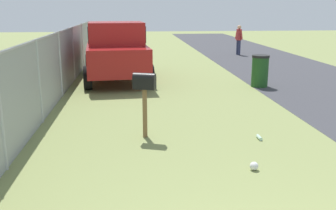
# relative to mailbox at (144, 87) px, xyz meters

# --- Properties ---
(mailbox) EXTENTS (0.33, 0.48, 1.33)m
(mailbox) POSITION_rel_mailbox_xyz_m (0.00, 0.00, 0.00)
(mailbox) COLOR brown
(mailbox) RESTS_ON ground
(pickup_truck) EXTENTS (4.99, 2.59, 2.09)m
(pickup_truck) POSITION_rel_mailbox_xyz_m (6.32, 0.79, 0.05)
(pickup_truck) COLOR maroon
(pickup_truck) RESTS_ON ground
(trash_bin) EXTENTS (0.57, 0.57, 1.05)m
(trash_bin) POSITION_rel_mailbox_xyz_m (4.77, -3.99, -0.52)
(trash_bin) COLOR #1E4C1E
(trash_bin) RESTS_ON ground
(pedestrian) EXTENTS (0.45, 0.33, 1.62)m
(pedestrian) POSITION_rel_mailbox_xyz_m (13.38, -5.66, -0.11)
(pedestrian) COLOR #2D3351
(pedestrian) RESTS_ON ground
(fence_section) EXTENTS (16.05, 0.07, 1.91)m
(fence_section) POSITION_rel_mailbox_xyz_m (3.89, 2.33, -0.02)
(fence_section) COLOR #9EA3A8
(fence_section) RESTS_ON ground
(litter_bag_by_mailbox) EXTENTS (0.14, 0.14, 0.14)m
(litter_bag_by_mailbox) POSITION_rel_mailbox_xyz_m (-1.84, -1.71, -0.98)
(litter_bag_by_mailbox) COLOR silver
(litter_bag_by_mailbox) RESTS_ON ground
(litter_bottle_midfield_a) EXTENTS (0.22, 0.07, 0.07)m
(litter_bottle_midfield_a) POSITION_rel_mailbox_xyz_m (-0.37, -2.29, -1.02)
(litter_bottle_midfield_a) COLOR #B2D8BF
(litter_bottle_midfield_a) RESTS_ON ground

